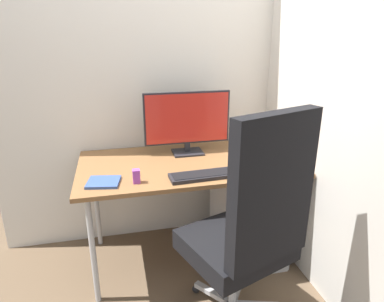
% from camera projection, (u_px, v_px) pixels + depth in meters
% --- Properties ---
extents(ground_plane, '(8.00, 8.00, 0.00)m').
position_uv_depth(ground_plane, '(188.00, 255.00, 2.44)').
color(ground_plane, brown).
extents(wall_back, '(2.58, 0.04, 2.80)m').
position_uv_depth(wall_back, '(175.00, 51.00, 2.34)').
color(wall_back, silver).
rests_on(wall_back, ground_plane).
extents(wall_side_right, '(0.04, 1.93, 2.80)m').
position_uv_depth(wall_side_right, '(315.00, 54.00, 1.97)').
color(wall_side_right, silver).
rests_on(wall_side_right, ground_plane).
extents(desk, '(1.39, 0.75, 0.72)m').
position_uv_depth(desk, '(188.00, 169.00, 2.21)').
color(desk, brown).
rests_on(desk, ground_plane).
extents(office_chair, '(0.63, 0.62, 1.22)m').
position_uv_depth(office_chair, '(250.00, 227.00, 1.65)').
color(office_chair, black).
rests_on(office_chair, ground_plane).
extents(filing_cabinet, '(0.39, 0.57, 0.59)m').
position_uv_depth(filing_cabinet, '(247.00, 216.00, 2.39)').
color(filing_cabinet, '#B2B5BA').
rests_on(filing_cabinet, ground_plane).
extents(monitor, '(0.59, 0.16, 0.43)m').
position_uv_depth(monitor, '(187.00, 120.00, 2.29)').
color(monitor, black).
rests_on(monitor, desk).
extents(keyboard, '(0.39, 0.15, 0.02)m').
position_uv_depth(keyboard, '(202.00, 175.00, 1.96)').
color(keyboard, black).
rests_on(keyboard, desk).
extents(mouse, '(0.06, 0.09, 0.03)m').
position_uv_depth(mouse, '(264.00, 165.00, 2.10)').
color(mouse, '#333338').
rests_on(mouse, desk).
extents(pen_holder, '(0.07, 0.07, 0.18)m').
position_uv_depth(pen_holder, '(256.00, 144.00, 2.38)').
color(pen_holder, silver).
rests_on(pen_holder, desk).
extents(notebook, '(0.20, 0.18, 0.02)m').
position_uv_depth(notebook, '(104.00, 182.00, 1.88)').
color(notebook, '#334C8C').
rests_on(notebook, desk).
extents(desk_clamp_accessory, '(0.04, 0.04, 0.08)m').
position_uv_depth(desk_clamp_accessory, '(136.00, 176.00, 1.88)').
color(desk_clamp_accessory, purple).
rests_on(desk_clamp_accessory, desk).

